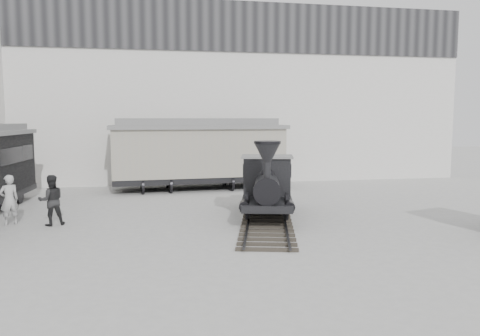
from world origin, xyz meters
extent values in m
plane|color=#9E9E9B|center=(0.00, 0.00, 0.00)|extent=(90.00, 90.00, 0.00)
cube|color=silver|center=(0.00, 15.00, 5.50)|extent=(34.00, 2.40, 11.00)
cube|color=#232326|center=(0.00, 13.75, 9.50)|extent=(34.00, 0.12, 3.00)
cube|color=#2A2421|center=(1.45, 2.88, 0.08)|extent=(3.96, 9.02, 0.15)
cube|color=#2D2D30|center=(0.78, 3.04, 0.12)|extent=(2.17, 8.58, 0.06)
cube|color=#2D2D30|center=(2.13, 2.71, 0.12)|extent=(2.17, 8.58, 0.06)
cylinder|color=black|center=(0.61, 2.59, 0.68)|extent=(0.36, 1.05, 1.05)
cylinder|color=black|center=(2.07, 2.23, 0.68)|extent=(0.36, 1.05, 1.05)
cylinder|color=black|center=(0.91, 3.80, 0.68)|extent=(0.36, 1.05, 1.05)
cylinder|color=black|center=(2.36, 3.44, 0.68)|extent=(0.36, 1.05, 1.05)
cube|color=black|center=(1.49, 3.02, 0.80)|extent=(2.68, 3.81, 0.27)
cylinder|color=black|center=(1.33, 2.37, 1.41)|extent=(1.46, 2.37, 0.96)
cylinder|color=black|center=(1.12, 1.53, 2.16)|extent=(0.30, 0.30, 0.58)
cone|color=black|center=(1.12, 1.53, 2.78)|extent=(1.11, 1.11, 0.67)
sphere|color=black|center=(1.42, 2.74, 1.87)|extent=(0.50, 0.50, 0.50)
cube|color=black|center=(1.69, 3.86, 1.67)|extent=(2.12, 1.70, 1.49)
cube|color=slate|center=(1.69, 3.86, 2.45)|extent=(2.36, 1.93, 0.08)
cube|color=black|center=(2.11, 5.53, 1.14)|extent=(2.13, 2.27, 0.86)
cylinder|color=black|center=(-2.76, 11.52, 0.42)|extent=(2.15, 0.96, 0.84)
cylinder|color=black|center=(2.07, 11.80, 0.42)|extent=(2.15, 0.96, 0.84)
cube|color=black|center=(-0.34, 11.66, 0.63)|extent=(9.60, 3.18, 0.32)
cube|color=#A09A89|center=(-0.34, 11.66, 2.10)|extent=(9.61, 3.28, 2.63)
cube|color=slate|center=(-0.34, 11.66, 3.52)|extent=(9.94, 3.61, 0.21)
cube|color=slate|center=(-0.34, 11.66, 3.82)|extent=(9.10, 1.79, 0.38)
imported|color=#AFAFAF|center=(-8.23, 4.06, 0.95)|extent=(0.83, 0.77, 1.90)
imported|color=#232424|center=(-6.65, 3.68, 0.95)|extent=(1.10, 0.97, 1.91)
camera|label=1|loc=(-2.87, -14.57, 4.00)|focal=35.00mm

